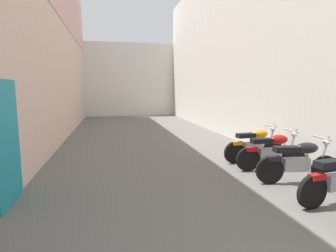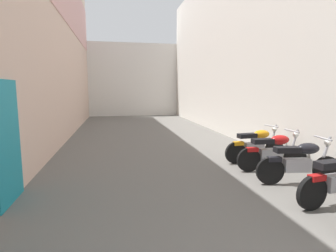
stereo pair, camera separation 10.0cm
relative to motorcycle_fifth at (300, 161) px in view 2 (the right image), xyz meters
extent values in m
plane|color=#66635E|center=(-2.40, 3.15, -0.50)|extent=(37.15, 37.15, 0.00)
cube|color=beige|center=(-5.94, 5.15, 3.76)|extent=(0.40, 21.15, 8.51)
cube|color=teal|center=(-5.72, 0.18, 0.60)|extent=(0.06, 1.10, 2.20)
cube|color=beige|center=(1.14, 5.15, 3.49)|extent=(0.40, 21.15, 7.98)
cube|color=silver|center=(-2.40, 16.73, 2.24)|extent=(9.68, 2.00, 5.47)
cylinder|color=black|center=(-0.63, -1.16, -0.20)|extent=(0.61, 0.16, 0.60)
cube|color=black|center=(-0.29, -1.11, 0.26)|extent=(0.54, 0.29, 0.12)
cube|color=#AD1414|center=(-0.55, -1.14, 0.06)|extent=(0.30, 0.18, 0.10)
cylinder|color=black|center=(0.61, -0.08, -0.20)|extent=(0.61, 0.16, 0.60)
cylinder|color=black|center=(-0.63, 0.09, -0.20)|extent=(0.61, 0.16, 0.60)
cube|color=#9E9EA3|center=(-0.06, 0.01, -0.08)|extent=(0.58, 0.28, 0.28)
ellipsoid|color=black|center=(0.17, -0.02, 0.28)|extent=(0.51, 0.32, 0.24)
cube|color=black|center=(-0.29, 0.04, 0.26)|extent=(0.55, 0.29, 0.12)
cylinder|color=#9E9EA3|center=(0.54, -0.08, 0.15)|extent=(0.25, 0.09, 0.77)
cylinder|color=#9E9EA3|center=(0.47, -0.07, 0.50)|extent=(0.12, 0.58, 0.04)
sphere|color=silver|center=(0.59, -0.08, 0.40)|extent=(0.14, 0.14, 0.14)
cube|color=black|center=(-0.55, 0.08, 0.06)|extent=(0.30, 0.18, 0.10)
cylinder|color=black|center=(0.61, 0.96, -0.20)|extent=(0.60, 0.11, 0.60)
cylinder|color=black|center=(-0.63, 1.01, -0.20)|extent=(0.60, 0.11, 0.60)
cube|color=#9E9EA3|center=(-0.06, 0.99, -0.08)|extent=(0.57, 0.22, 0.28)
ellipsoid|color=#AD1414|center=(0.17, 0.98, 0.28)|extent=(0.49, 0.28, 0.24)
cube|color=black|center=(-0.29, 0.99, 0.26)|extent=(0.53, 0.24, 0.12)
cylinder|color=#9E9EA3|center=(0.54, 0.96, 0.15)|extent=(0.25, 0.07, 0.77)
cylinder|color=#9E9EA3|center=(0.47, 0.96, 0.50)|extent=(0.06, 0.58, 0.04)
sphere|color=silver|center=(0.59, 0.96, 0.40)|extent=(0.14, 0.14, 0.14)
cube|color=#AD1414|center=(-0.55, 1.01, 0.06)|extent=(0.29, 0.15, 0.10)
cylinder|color=black|center=(0.61, 1.87, -0.20)|extent=(0.60, 0.13, 0.60)
cylinder|color=black|center=(-0.63, 1.76, -0.20)|extent=(0.60, 0.13, 0.60)
cube|color=#9E9EA3|center=(-0.06, 1.81, -0.08)|extent=(0.58, 0.25, 0.28)
ellipsoid|color=orange|center=(0.17, 1.83, 0.28)|extent=(0.50, 0.30, 0.24)
cube|color=black|center=(-0.29, 1.79, 0.26)|extent=(0.54, 0.26, 0.12)
cylinder|color=#9E9EA3|center=(0.54, 1.86, 0.15)|extent=(0.25, 0.08, 0.77)
cylinder|color=#9E9EA3|center=(0.47, 1.86, 0.50)|extent=(0.09, 0.58, 0.04)
sphere|color=silver|center=(0.59, 1.87, 0.40)|extent=(0.14, 0.14, 0.14)
cube|color=orange|center=(-0.55, 1.77, 0.06)|extent=(0.29, 0.16, 0.10)
camera|label=1|loc=(-3.94, -4.87, 1.53)|focal=28.58mm
camera|label=2|loc=(-3.84, -4.89, 1.53)|focal=28.58mm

